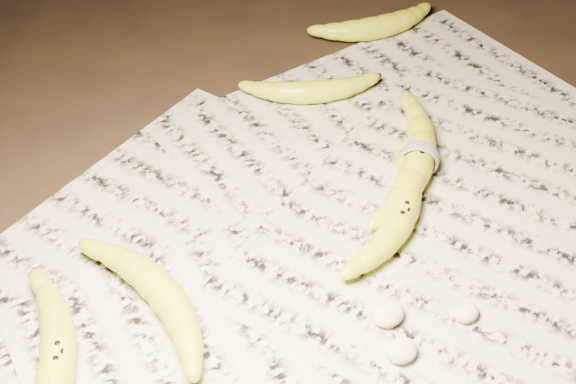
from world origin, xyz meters
TOP-DOWN VIEW (x-y plane):
  - ground at (0.00, 0.00)m, footprint 3.00×3.00m
  - newspaper_patch at (0.04, -0.01)m, footprint 0.90×0.70m
  - banana_left_a at (-0.29, 0.02)m, footprint 0.16×0.21m
  - banana_left_b at (-0.16, 0.03)m, footprint 0.06×0.19m
  - banana_center at (0.11, -0.05)m, footprint 0.20×0.14m
  - banana_taped at (0.20, 0.01)m, footprint 0.23×0.19m
  - banana_upper_a at (0.20, 0.21)m, footprint 0.17×0.14m
  - banana_upper_b at (0.39, 0.27)m, footprint 0.18×0.11m
  - measuring_tape at (0.20, 0.01)m, footprint 0.03×0.04m
  - flesh_chunk_a at (0.01, -0.14)m, footprint 0.04×0.03m
  - flesh_chunk_b at (-0.02, -0.18)m, footprint 0.03×0.03m
  - flesh_chunk_c at (0.07, -0.19)m, footprint 0.03×0.02m

SIDE VIEW (x-z plane):
  - ground at x=0.00m, z-range 0.00..0.00m
  - newspaper_patch at x=0.04m, z-range 0.00..0.01m
  - flesh_chunk_c at x=0.07m, z-range 0.01..0.02m
  - flesh_chunk_b at x=-0.02m, z-range 0.01..0.03m
  - flesh_chunk_a at x=0.01m, z-range 0.01..0.03m
  - banana_upper_a at x=0.20m, z-range 0.01..0.04m
  - banana_center at x=0.11m, z-range 0.01..0.04m
  - banana_upper_b at x=0.39m, z-range 0.01..0.04m
  - banana_left_a at x=-0.29m, z-range 0.01..0.04m
  - banana_left_b at x=-0.16m, z-range 0.01..0.05m
  - banana_taped at x=0.20m, z-range 0.01..0.05m
  - measuring_tape at x=0.20m, z-range 0.00..0.05m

